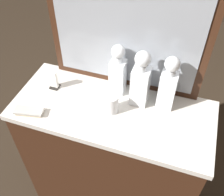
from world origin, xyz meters
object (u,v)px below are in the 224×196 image
crystal_decanter_far_left (168,87)px  crystal_tumbler_front (112,104)px  crystal_decanter_rear (118,74)px  crystal_decanter_right (140,83)px  silver_brush_left (29,112)px  napkin_holder (54,81)px

crystal_decanter_far_left → crystal_tumbler_front: 0.30m
crystal_decanter_rear → crystal_decanter_right: bearing=-18.2°
silver_brush_left → napkin_holder: 0.23m
crystal_tumbler_front → silver_brush_left: bearing=-158.8°
crystal_decanter_far_left → napkin_holder: size_ratio=2.82×
silver_brush_left → napkin_holder: napkin_holder is taller
crystal_decanter_rear → silver_brush_left: size_ratio=1.90×
crystal_decanter_far_left → napkin_holder: 0.63m
crystal_decanter_right → crystal_decanter_far_left: 0.14m
crystal_decanter_rear → silver_brush_left: 0.51m
crystal_decanter_rear → napkin_holder: (-0.35, -0.09, -0.08)m
crystal_decanter_rear → napkin_holder: size_ratio=2.74×
crystal_decanter_right → silver_brush_left: (-0.52, -0.27, -0.12)m
crystal_decanter_rear → crystal_tumbler_front: size_ratio=2.86×
crystal_decanter_far_left → crystal_decanter_rear: (-0.27, 0.02, -0.00)m
crystal_decanter_rear → silver_brush_left: (-0.38, -0.31, -0.11)m
crystal_tumbler_front → silver_brush_left: 0.43m
crystal_decanter_far_left → crystal_tumbler_front: crystal_decanter_far_left is taller
crystal_decanter_right → crystal_decanter_rear: 0.14m
crystal_decanter_far_left → napkin_holder: bearing=-173.8°
crystal_decanter_far_left → crystal_decanter_rear: crystal_decanter_far_left is taller
napkin_holder → silver_brush_left: bearing=-98.2°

